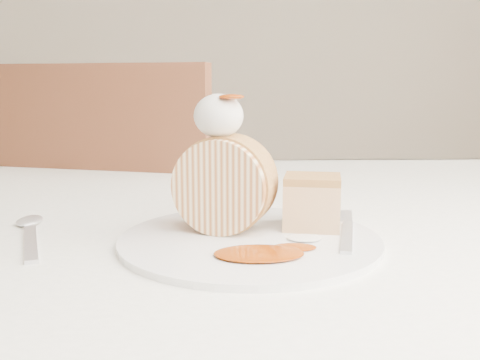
{
  "coord_description": "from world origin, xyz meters",
  "views": [
    {
      "loc": [
        -0.03,
        -0.53,
        0.92
      ],
      "look_at": [
        -0.01,
        0.03,
        0.82
      ],
      "focal_mm": 40.0,
      "sensor_mm": 36.0,
      "label": 1
    }
  ],
  "objects": [
    {
      "name": "spoon",
      "position": [
        -0.23,
        0.02,
        0.75
      ],
      "size": [
        0.08,
        0.17,
        0.0
      ],
      "primitive_type": "cube",
      "rotation": [
        0.0,
        0.0,
        0.34
      ],
      "color": "silver",
      "rests_on": "table"
    },
    {
      "name": "table",
      "position": [
        0.0,
        0.2,
        0.66
      ],
      "size": [
        1.4,
        0.9,
        0.75
      ],
      "color": "white",
      "rests_on": "ground"
    },
    {
      "name": "roulade_slice",
      "position": [
        -0.03,
        0.05,
        0.81
      ],
      "size": [
        0.12,
        0.09,
        0.1
      ],
      "primitive_type": "cylinder",
      "rotation": [
        1.57,
        0.0,
        -0.33
      ],
      "color": "beige",
      "rests_on": "plate"
    },
    {
      "name": "whipped_cream",
      "position": [
        -0.03,
        0.05,
        0.88
      ],
      "size": [
        0.05,
        0.05,
        0.05
      ],
      "primitive_type": "ellipsoid",
      "color": "silver",
      "rests_on": "roulade_slice"
    },
    {
      "name": "chair_far",
      "position": [
        -0.24,
        0.65,
        0.55
      ],
      "size": [
        0.56,
        0.56,
        0.96
      ],
      "rotation": [
        0.0,
        0.0,
        2.87
      ],
      "color": "brown",
      "rests_on": "ground"
    },
    {
      "name": "cake_chunk",
      "position": [
        0.07,
        0.05,
        0.78
      ],
      "size": [
        0.07,
        0.07,
        0.05
      ],
      "primitive_type": "cube",
      "rotation": [
        0.0,
        0.0,
        -0.19
      ],
      "color": "#AD7341",
      "rests_on": "plate"
    },
    {
      "name": "fork",
      "position": [
        0.1,
        0.01,
        0.76
      ],
      "size": [
        0.06,
        0.17,
        0.0
      ],
      "primitive_type": "cube",
      "rotation": [
        0.0,
        0.0,
        -0.25
      ],
      "color": "silver",
      "rests_on": "plate"
    },
    {
      "name": "caramel_pool",
      "position": [
        0.01,
        -0.04,
        0.76
      ],
      "size": [
        0.1,
        0.07,
        0.0
      ],
      "primitive_type": null,
      "rotation": [
        0.0,
        0.0,
        -0.19
      ],
      "color": "#8A3105",
      "rests_on": "plate"
    },
    {
      "name": "caramel_drizzle",
      "position": [
        -0.02,
        0.03,
        0.91
      ],
      "size": [
        0.03,
        0.02,
        0.01
      ],
      "primitive_type": "ellipsoid",
      "color": "#8A3105",
      "rests_on": "whipped_cream"
    },
    {
      "name": "plate",
      "position": [
        0.0,
        0.02,
        0.75
      ],
      "size": [
        0.33,
        0.33,
        0.01
      ],
      "primitive_type": "cylinder",
      "rotation": [
        0.0,
        0.0,
        -0.19
      ],
      "color": "white",
      "rests_on": "table"
    }
  ]
}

